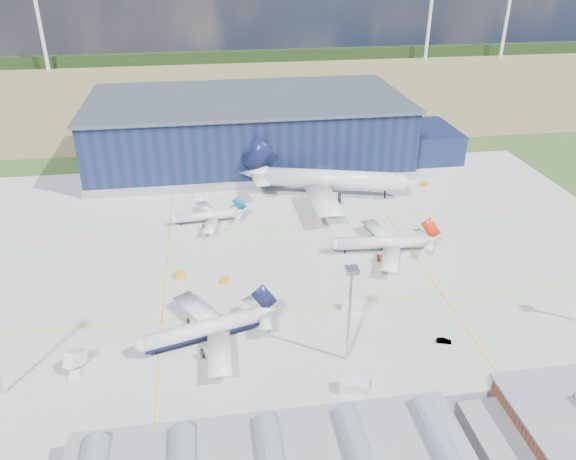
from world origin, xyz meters
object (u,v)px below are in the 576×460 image
Objects in this scene: gse_cart_a at (380,227)px; car_b at (444,341)px; airliner_navy at (202,322)px; gse_tug_c at (425,184)px; gse_cart_b at (199,196)px; airstair at (76,362)px; airliner_widebody at (332,170)px; gse_van_a at (354,306)px; gse_tug_b at (225,280)px; light_mast_center at (350,300)px; gse_van_c at (354,387)px; airliner_red at (381,237)px; airliner_regional at (205,212)px; gse_tug_a at (179,275)px; hangar at (255,132)px.

car_b is at bearing -100.26° from gse_cart_a.
gse_tug_c is at bearing -151.42° from airliner_navy.
airliner_navy is 79.78m from gse_cart_b.
airstair is at bearing 105.20° from car_b.
airliner_widebody is 10.96× the size of gse_van_a.
airliner_widebody reaches higher than gse_tug_b.
gse_van_a is (-9.57, -67.78, -8.51)m from airliner_widebody.
gse_van_a is 81.60m from gse_cart_b.
light_mast_center is at bearing 112.89° from car_b.
airstair reaches higher than gse_van_c.
airliner_red is 57.54m from gse_van_c.
gse_cart_b is (-36.48, 72.99, -0.46)m from gse_van_a.
airstair is at bearing 125.94° from gse_van_a.
airliner_regional is 32.29m from gse_tug_a.
airliner_widebody is (22.75, -39.80, -1.93)m from hangar.
airliner_red reaches higher than gse_tug_c.
gse_tug_a is at bearing 9.64° from airliner_red.
hangar is 75.21m from gse_cart_a.
gse_van_a reaches higher than gse_tug_b.
airliner_red is 12.04× the size of gse_tug_b.
hangar is 91.40m from gse_tug_a.
gse_cart_a is 0.97× the size of car_b.
airliner_red is at bearing 20.92° from car_b.
hangar reaches higher than airstair.
gse_van_a is 63.89m from airstair.
airliner_widebody is at bearing -60.25° from hangar.
hangar is at bearing -22.89° from gse_cart_b.
gse_tug_c is at bearing -171.00° from airliner_regional.
airliner_navy is at bearing -106.21° from airliner_widebody.
hangar is 53.98× the size of gse_tug_b.
airliner_regional is 70.42m from airstair.
gse_cart_b is at bearing -170.97° from airliner_widebody.
airliner_widebody is (15.56, 85.00, -5.74)m from light_mast_center.
gse_cart_b is 0.59× the size of gse_van_c.
airliner_widebody is (-5.00, 41.56, 4.41)m from airliner_red.
hangar reaches higher than airliner_red.
airstair is 79.76m from car_b.
hangar reaches higher than gse_cart_b.
gse_tug_b is (4.10, -35.54, -3.45)m from airliner_regional.
airliner_navy is 87.56m from airliner_widebody.
hangar is 43.56× the size of car_b.
gse_tug_a is at bearing -170.77° from gse_cart_a.
gse_tug_a is (-7.90, -31.13, -3.36)m from airliner_regional.
gse_cart_b is 103.03m from car_b.
car_b is (16.85, -15.16, -0.64)m from gse_van_a.
gse_cart_a is (4.61, 14.36, -4.58)m from airliner_red.
airliner_navy is 29.32m from gse_tug_a.
airliner_navy is 59.48m from airliner_regional.
gse_van_a is at bearing -38.87° from gse_tug_a.
gse_tug_b is (-17.15, -90.34, -11.03)m from hangar.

